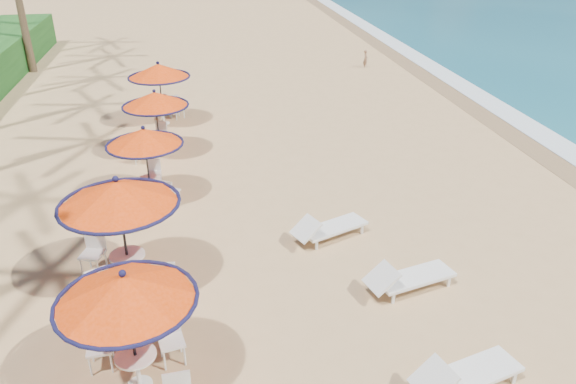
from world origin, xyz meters
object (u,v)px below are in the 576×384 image
object	(u,v)px
station_0	(129,303)
lounger_near	(464,375)
lounger_far	(327,227)
station_2	(145,146)
station_4	(160,76)
station_3	(154,105)
lounger_mid	(407,277)
station_1	(118,208)

from	to	relation	value
station_0	lounger_near	size ratio (longest dim) A/B	1.13
station_0	lounger_far	size ratio (longest dim) A/B	1.15
station_2	station_4	size ratio (longest dim) A/B	0.91
station_3	station_4	world-z (taller)	station_4
station_3	lounger_mid	world-z (taller)	station_3
station_2	station_3	size ratio (longest dim) A/B	0.97
station_1	station_2	xyz separation A→B (m)	(0.29, 4.23, -0.31)
station_2	station_1	bearing A→B (deg)	-93.95
lounger_near	lounger_mid	xyz separation A→B (m)	(0.07, 2.93, 0.00)
station_0	lounger_far	xyz separation A→B (m)	(4.38, 4.27, -1.45)
station_4	lounger_far	distance (m)	10.79
station_1	lounger_near	bearing A→B (deg)	-34.87
station_4	station_0	bearing A→B (deg)	-90.20
station_1	station_3	bearing A→B (deg)	86.86
station_4	station_3	bearing A→B (deg)	-91.56
station_1	station_3	xyz separation A→B (m)	(0.42, 7.63, -0.19)
station_4	lounger_near	world-z (taller)	station_4
station_0	station_2	distance (m)	7.34
station_0	station_2	size ratio (longest dim) A/B	1.09
station_1	station_3	size ratio (longest dim) A/B	1.15
station_0	station_3	bearing A→B (deg)	90.22
station_1	lounger_near	size ratio (longest dim) A/B	1.23
lounger_near	lounger_far	xyz separation A→B (m)	(-1.16, 5.35, -0.01)
station_0	lounger_far	bearing A→B (deg)	44.25
station_2	lounger_far	world-z (taller)	station_2
station_4	lounger_mid	size ratio (longest dim) A/B	1.14
station_1	lounger_far	bearing A→B (deg)	13.58
station_3	lounger_mid	xyz separation A→B (m)	(5.64, -8.88, -1.42)
station_3	lounger_mid	size ratio (longest dim) A/B	1.07
station_4	lounger_far	world-z (taller)	station_4
lounger_mid	lounger_far	size ratio (longest dim) A/B	1.02
station_2	lounger_near	distance (m)	10.25
station_1	lounger_mid	size ratio (longest dim) A/B	1.23
station_0	station_4	xyz separation A→B (m)	(0.05, 14.03, 0.10)
station_4	lounger_mid	bearing A→B (deg)	-65.49
station_0	station_4	bearing A→B (deg)	89.80
station_3	lounger_near	distance (m)	13.14
station_2	lounger_near	bearing A→B (deg)	-55.86
lounger_far	lounger_mid	bearing A→B (deg)	-86.02
station_1	station_2	bearing A→B (deg)	86.05
station_2	lounger_far	bearing A→B (deg)	-33.99
station_4	lounger_mid	world-z (taller)	station_4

